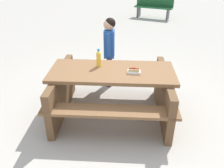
{
  "coord_description": "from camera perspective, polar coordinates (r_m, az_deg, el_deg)",
  "views": [
    {
      "loc": [
        -0.1,
        -3.02,
        2.18
      ],
      "look_at": [
        0.0,
        0.0,
        0.52
      ],
      "focal_mm": 37.16,
      "sensor_mm": 36.0,
      "label": 1
    }
  ],
  "objects": [
    {
      "name": "ground_plane",
      "position": [
        3.72,
        0.0,
        -7.1
      ],
      "size": [
        30.0,
        30.0,
        0.0
      ],
      "primitive_type": "plane",
      "color": "#B7B2A8",
      "rests_on": "ground"
    },
    {
      "name": "picnic_table",
      "position": [
        3.48,
        0.0,
        -1.16
      ],
      "size": [
        1.92,
        1.56,
        0.75
      ],
      "color": "brown",
      "rests_on": "ground"
    },
    {
      "name": "soda_bottle",
      "position": [
        3.42,
        -3.3,
        6.29
      ],
      "size": [
        0.07,
        0.07,
        0.27
      ],
      "color": "yellow",
      "rests_on": "picnic_table"
    },
    {
      "name": "child_in_coat",
      "position": [
        4.18,
        -0.66,
        9.78
      ],
      "size": [
        0.21,
        0.32,
        1.29
      ],
      "color": "#3F334C",
      "rests_on": "ground"
    },
    {
      "name": "hotdog_tray",
      "position": [
        3.26,
        5.42,
        3.18
      ],
      "size": [
        0.19,
        0.13,
        0.08
      ],
      "color": "white",
      "rests_on": "picnic_table"
    },
    {
      "name": "park_bench_mid",
      "position": [
        9.91,
        10.27,
        18.26
      ],
      "size": [
        1.53,
        1.01,
        0.85
      ],
      "color": "#1E592D",
      "rests_on": "ground"
    }
  ]
}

